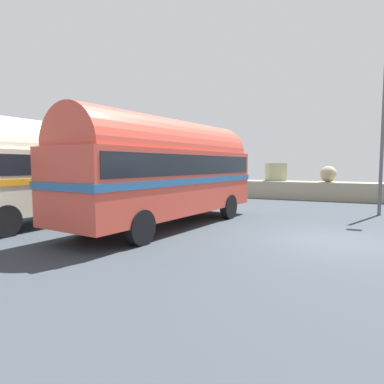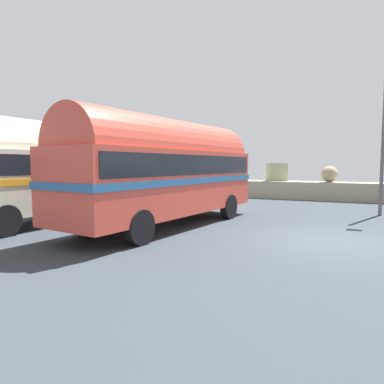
# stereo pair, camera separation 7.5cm
# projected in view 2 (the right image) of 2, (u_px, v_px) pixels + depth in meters

# --- Properties ---
(ground) EXTENTS (32.00, 26.00, 0.02)m
(ground) POSITION_uv_depth(u_px,v_px,m) (329.00, 241.00, 9.44)
(ground) COLOR #31383F
(breakwater) EXTENTS (31.36, 2.05, 2.36)m
(breakwater) POSITION_uv_depth(u_px,v_px,m) (334.00, 189.00, 20.17)
(breakwater) COLOR #9D967D
(breakwater) RESTS_ON ground
(vintage_coach) EXTENTS (3.68, 8.85, 3.70)m
(vintage_coach) POSITION_uv_depth(u_px,v_px,m) (166.00, 168.00, 11.56)
(vintage_coach) COLOR black
(vintage_coach) RESTS_ON ground
(second_coach) EXTENTS (3.03, 8.73, 3.70)m
(second_coach) POSITION_uv_depth(u_px,v_px,m) (52.00, 168.00, 12.60)
(second_coach) COLOR black
(second_coach) RESTS_ON ground
(lamp_post) EXTENTS (0.44, 1.13, 6.20)m
(lamp_post) POSITION_uv_depth(u_px,v_px,m) (384.00, 132.00, 13.76)
(lamp_post) COLOR #5B5B60
(lamp_post) RESTS_ON ground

